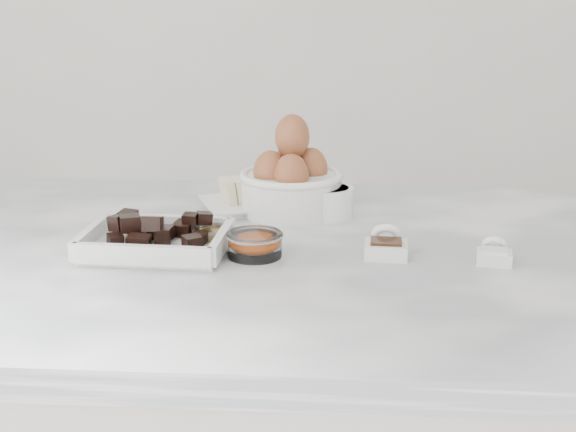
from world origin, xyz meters
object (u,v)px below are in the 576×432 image
Objects in this scene: butter_plate at (242,198)px; vanilla_spoon at (386,245)px; sugar_ramekin at (328,201)px; egg_bowl at (291,181)px; chocolate_dish at (156,237)px; honey_bowl at (213,235)px; zest_bowl at (255,243)px; salt_spoon at (494,254)px.

vanilla_spoon is (0.23, -0.23, -0.01)m from butter_plate.
butter_plate is 0.15m from sugar_ramekin.
sugar_ramekin is at bearing -18.86° from egg_bowl.
chocolate_dish is 0.09m from honey_bowl.
chocolate_dish is at bearing -140.82° from sugar_ramekin.
sugar_ramekin is at bearing 114.23° from vanilla_spoon.
sugar_ramekin is 1.30× the size of honey_bowl.
sugar_ramekin is 0.48× the size of egg_bowl.
honey_bowl is (-0.02, -0.20, -0.01)m from butter_plate.
zest_bowl is 1.29× the size of salt_spoon.
chocolate_dish is 1.25× the size of butter_plate.
salt_spoon is (0.40, -0.05, -0.00)m from honey_bowl.
chocolate_dish is at bearing -129.39° from egg_bowl.
sugar_ramekin is at bearing -13.68° from butter_plate.
zest_bowl is (0.07, -0.05, 0.00)m from honey_bowl.
chocolate_dish is 3.33× the size of salt_spoon.
egg_bowl is 0.26m from vanilla_spoon.
chocolate_dish is 0.33m from vanilla_spoon.
vanilla_spoon is at bearing 172.85° from salt_spoon.
vanilla_spoon reaches higher than zest_bowl.
sugar_ramekin is 1.03× the size of zest_bowl.
chocolate_dish is 0.29m from egg_bowl.
sugar_ramekin is 0.23m from zest_bowl.
sugar_ramekin is at bearing 138.14° from salt_spoon.
vanilla_spoon is (0.15, -0.21, -0.04)m from egg_bowl.
sugar_ramekin is (0.15, -0.04, 0.01)m from butter_plate.
chocolate_dish and butter_plate have the same top height.
salt_spoon is (0.24, -0.21, -0.02)m from sugar_ramekin.
egg_bowl is (0.18, 0.22, 0.03)m from chocolate_dish.
zest_bowl is at bearing -99.17° from egg_bowl.
salt_spoon is (0.48, -0.01, -0.01)m from chocolate_dish.
egg_bowl is 0.24m from zest_bowl.
egg_bowl is 2.69× the size of honey_bowl.
egg_bowl reaches higher than sugar_ramekin.
chocolate_dish reaches higher than sugar_ramekin.
chocolate_dish is 2.82× the size of vanilla_spoon.
zest_bowl is at bearing -175.24° from vanilla_spoon.
butter_plate is 2.06× the size of zest_bowl.
chocolate_dish is 0.14m from zest_bowl.
zest_bowl is (-0.04, -0.23, -0.04)m from egg_bowl.
vanilla_spoon is at bearing 4.76° from zest_bowl.
honey_bowl is at bearing -119.94° from egg_bowl.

